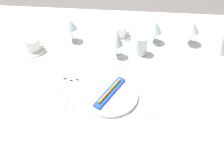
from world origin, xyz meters
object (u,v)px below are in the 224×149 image
at_px(spoon_soup, 151,92).
at_px(wine_glass_left, 117,40).
at_px(dinner_plate, 110,95).
at_px(wine_glass_centre, 156,28).
at_px(dinner_knife, 146,96).
at_px(coffee_cup_left, 33,44).
at_px(napkin_folded, 222,41).
at_px(coffee_cup_right, 119,30).
at_px(fork_salad, 63,88).
at_px(spoon_dessert, 159,91).
at_px(wine_glass_far, 193,28).
at_px(fork_outer, 75,90).
at_px(fork_inner, 69,90).
at_px(toothbrush_package, 110,92).
at_px(drink_tumbler, 141,46).
at_px(wine_glass_right, 71,26).
at_px(spoon_tea, 164,94).

relative_size(spoon_soup, wine_glass_left, 1.49).
distance_m(dinner_plate, wine_glass_centre, 0.48).
height_order(dinner_plate, dinner_knife, dinner_plate).
bearing_deg(dinner_knife, wine_glass_left, 118.75).
xyz_separation_m(coffee_cup_left, napkin_folded, (0.99, 0.07, 0.03)).
distance_m(coffee_cup_right, wine_glass_centre, 0.21).
relative_size(fork_salad, spoon_dessert, 1.00).
bearing_deg(wine_glass_far, spoon_soup, -118.84).
distance_m(dinner_plate, fork_outer, 0.16).
distance_m(fork_inner, dinner_knife, 0.35).
distance_m(toothbrush_package, wine_glass_centre, 0.48).
height_order(dinner_knife, wine_glass_far, wine_glass_far).
relative_size(toothbrush_package, spoon_soup, 0.91).
bearing_deg(toothbrush_package, spoon_soup, 10.92).
height_order(dinner_plate, drink_tumbler, drink_tumbler).
bearing_deg(coffee_cup_right, dinner_knife, -71.70).
bearing_deg(dinner_plate, coffee_cup_right, 88.60).
height_order(spoon_soup, wine_glass_far, wine_glass_far).
height_order(coffee_cup_right, wine_glass_centre, wine_glass_centre).
distance_m(wine_glass_centre, drink_tumbler, 0.14).
xyz_separation_m(dinner_plate, wine_glass_right, (-0.25, 0.40, 0.09)).
relative_size(wine_glass_far, drink_tumbler, 1.37).
relative_size(dinner_knife, wine_glass_left, 1.48).
bearing_deg(spoon_tea, toothbrush_package, -172.16).
relative_size(dinner_plate, drink_tumbler, 2.48).
bearing_deg(spoon_tea, spoon_soup, 177.66).
height_order(dinner_plate, wine_glass_far, wine_glass_far).
height_order(fork_salad, spoon_soup, spoon_soup).
bearing_deg(wine_glass_far, fork_inner, -145.07).
bearing_deg(dinner_plate, toothbrush_package, 100.62).
height_order(coffee_cup_left, drink_tumbler, drink_tumbler).
bearing_deg(wine_glass_right, fork_salad, -85.69).
bearing_deg(wine_glass_centre, fork_outer, -132.39).
bearing_deg(wine_glass_left, toothbrush_package, -92.38).
bearing_deg(spoon_dessert, dinner_knife, -150.06).
bearing_deg(drink_tumbler, fork_salad, -140.75).
distance_m(toothbrush_package, wine_glass_far, 0.60).
height_order(wine_glass_centre, napkin_folded, napkin_folded).
height_order(spoon_dessert, napkin_folded, napkin_folded).
height_order(toothbrush_package, wine_glass_right, wine_glass_right).
distance_m(toothbrush_package, spoon_tea, 0.25).
height_order(toothbrush_package, spoon_soup, toothbrush_package).
distance_m(dinner_knife, napkin_folded, 0.53).
xyz_separation_m(spoon_dessert, wine_glass_far, (0.18, 0.38, 0.10)).
height_order(dinner_plate, fork_inner, dinner_plate).
bearing_deg(dinner_plate, spoon_soup, 10.92).
bearing_deg(spoon_soup, coffee_cup_right, 112.21).
relative_size(fork_outer, fork_inner, 1.03).
bearing_deg(coffee_cup_left, spoon_dessert, -20.50).
bearing_deg(wine_glass_centre, fork_inner, -134.25).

